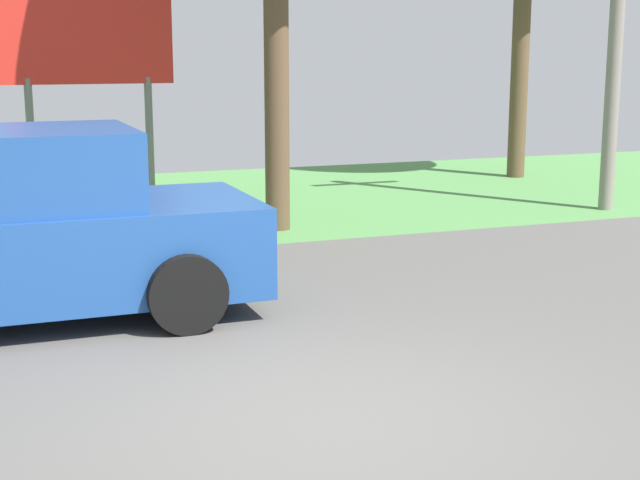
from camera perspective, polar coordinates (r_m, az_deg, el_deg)
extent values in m
cube|color=#565451|center=(8.78, -4.83, -6.33)|extent=(40.00, 8.00, 0.10)
cube|color=#508A48|center=(16.43, -12.51, 1.84)|extent=(40.00, 8.00, 0.10)
cube|color=#1E478C|center=(9.56, -16.64, 3.79)|extent=(1.80, 1.84, 0.90)
cube|color=#2D3842|center=(9.65, -11.60, 4.11)|extent=(0.10, 1.70, 0.77)
cylinder|color=black|center=(10.86, -10.41, -0.67)|extent=(0.76, 0.28, 0.76)
cylinder|color=black|center=(8.95, -8.08, -3.20)|extent=(0.76, 0.28, 0.76)
cylinder|color=slate|center=(15.01, -17.03, 5.14)|extent=(0.12, 0.12, 2.20)
cylinder|color=slate|center=(15.23, -10.24, 5.55)|extent=(0.12, 0.12, 2.20)
cube|color=red|center=(15.02, -13.92, 11.81)|extent=(2.60, 0.10, 1.40)
cylinder|color=brown|center=(13.78, -2.65, 10.11)|extent=(0.36, 0.36, 4.60)
cylinder|color=brown|center=(20.00, 11.98, 10.08)|extent=(0.36, 0.36, 4.44)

